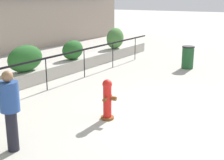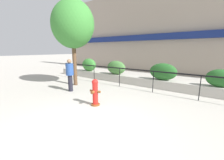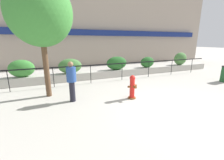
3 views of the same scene
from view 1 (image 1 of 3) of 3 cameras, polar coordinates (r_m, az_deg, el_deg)
ground_plane at (r=8.59m, az=12.74°, el=-6.87°), size 120.00×120.00×0.00m
planter_wall_low at (r=11.79m, az=-15.68°, el=0.23°), size 18.00×0.70×0.50m
fence_railing_segment at (r=10.84m, az=-12.04°, el=3.36°), size 15.00×0.05×1.15m
hedge_bush_2 at (r=11.71m, az=-15.54°, el=3.81°), size 1.56×0.63×0.96m
hedge_bush_3 at (r=13.62m, az=-7.18°, el=5.48°), size 1.20×0.61×0.83m
hedge_bush_4 at (r=16.41m, az=0.59°, el=7.65°), size 1.27×0.70×1.08m
fire_hydrant at (r=8.17m, az=-0.84°, el=-3.49°), size 0.48×0.46×1.08m
pedestrian at (r=6.70m, az=-18.15°, el=-4.57°), size 0.55×0.55×1.73m
trash_bin at (r=14.44m, az=13.69°, el=4.07°), size 0.55×0.55×1.01m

